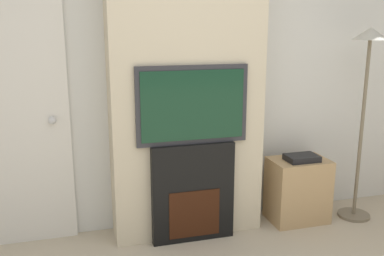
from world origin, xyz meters
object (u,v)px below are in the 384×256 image
at_px(television, 192,105).
at_px(floor_lamp, 367,77).
at_px(fireplace, 192,192).
at_px(media_stand, 298,189).

xyz_separation_m(television, floor_lamp, (1.49, -0.01, 0.16)).
relative_size(fireplace, floor_lamp, 0.48).
distance_m(television, floor_lamp, 1.50).
relative_size(floor_lamp, media_stand, 2.74).
xyz_separation_m(floor_lamp, media_stand, (-0.53, 0.08, -0.95)).
xyz_separation_m(fireplace, television, (0.00, -0.00, 0.69)).
bearing_deg(media_stand, fireplace, -176.14).
xyz_separation_m(fireplace, floor_lamp, (1.49, -0.01, 0.85)).
bearing_deg(media_stand, television, -176.02).
bearing_deg(fireplace, media_stand, 3.86).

